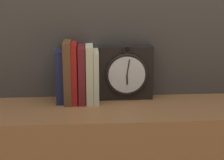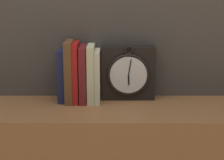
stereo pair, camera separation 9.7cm
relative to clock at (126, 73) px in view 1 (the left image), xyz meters
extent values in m
cube|color=#47423D|center=(-0.07, 0.07, 0.29)|extent=(6.00, 0.05, 2.60)
cube|color=black|center=(0.00, 0.01, 0.00)|extent=(0.23, 0.06, 0.23)
torus|color=black|center=(0.00, -0.03, 0.00)|extent=(0.18, 0.01, 0.18)
cylinder|color=silver|center=(0.00, -0.03, 0.00)|extent=(0.16, 0.01, 0.16)
cube|color=black|center=(0.00, -0.04, -0.02)|extent=(0.01, 0.00, 0.04)
cube|color=black|center=(0.01, -0.04, 0.03)|extent=(0.01, 0.00, 0.07)
torus|color=black|center=(0.00, -0.03, 0.10)|extent=(0.04, 0.01, 0.04)
cube|color=#1F244D|center=(-0.28, -0.02, -0.01)|extent=(0.03, 0.12, 0.22)
cube|color=brown|center=(-0.25, -0.03, 0.01)|extent=(0.03, 0.14, 0.26)
cube|color=#B21916|center=(-0.22, -0.03, 0.01)|extent=(0.02, 0.14, 0.25)
cube|color=maroon|center=(-0.19, -0.03, 0.00)|extent=(0.03, 0.14, 0.24)
cube|color=beige|center=(-0.16, -0.03, 0.01)|extent=(0.03, 0.14, 0.24)
cube|color=beige|center=(-0.13, -0.03, -0.01)|extent=(0.02, 0.14, 0.22)
camera|label=1|loc=(-0.17, -1.55, 0.36)|focal=60.00mm
camera|label=2|loc=(-0.07, -1.56, 0.36)|focal=60.00mm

